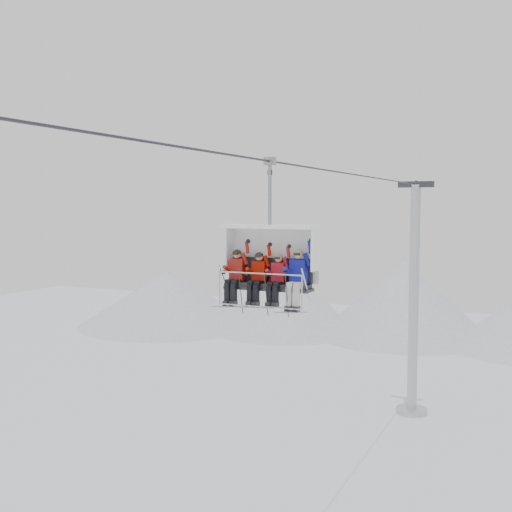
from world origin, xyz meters
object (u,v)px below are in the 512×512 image
at_px(chairlift_carrier, 272,256).
at_px(skier_far_right, 297,276).
at_px(lift_tower_right, 413,315).
at_px(skier_center_right, 277,278).
at_px(skier_center_left, 258,276).
at_px(skier_far_left, 236,274).

height_order(chairlift_carrier, skier_far_right, chairlift_carrier).
relative_size(lift_tower_right, skier_center_right, 7.99).
xyz_separation_m(lift_tower_right, chairlift_carrier, (0.00, -20.96, 4.94)).
xyz_separation_m(lift_tower_right, skier_center_left, (-0.27, -21.28, 4.41)).
bearing_deg(skier_center_right, skier_far_left, 179.46).
xyz_separation_m(skier_far_left, skier_center_right, (1.24, -0.01, -0.04)).
xyz_separation_m(chairlift_carrier, skier_center_left, (-0.27, -0.32, -0.54)).
bearing_deg(chairlift_carrier, skier_center_right, -47.40).
xyz_separation_m(skier_center_right, skier_far_right, (0.57, 0.02, 0.06)).
distance_m(chairlift_carrier, skier_far_right, 1.04).
height_order(skier_center_left, skier_center_right, skier_center_left).
relative_size(lift_tower_right, skier_far_left, 7.99).
bearing_deg(skier_far_right, lift_tower_right, 92.34).
xyz_separation_m(skier_far_left, skier_far_right, (1.81, 0.01, 0.03)).
bearing_deg(chairlift_carrier, skier_far_right, -19.43).
height_order(skier_center_right, skier_far_right, skier_far_right).
distance_m(lift_tower_right, skier_far_right, 21.75).
bearing_deg(skier_center_right, skier_center_left, 179.55).
bearing_deg(skier_far_right, chairlift_carrier, 160.57).
bearing_deg(skier_far_right, skier_center_left, -179.30).
xyz_separation_m(lift_tower_right, skier_center_right, (0.30, -21.29, 4.39)).
height_order(skier_far_left, skier_far_right, skier_far_right).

